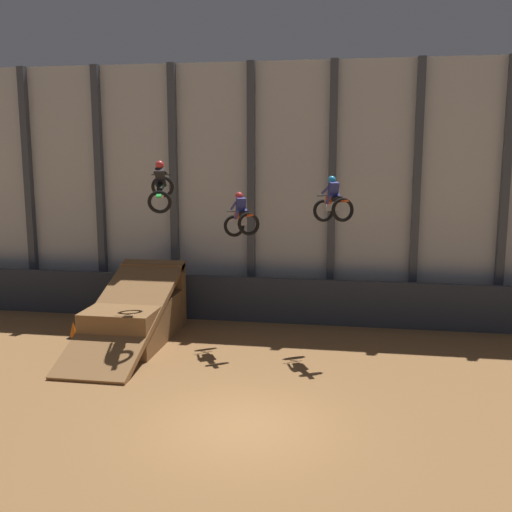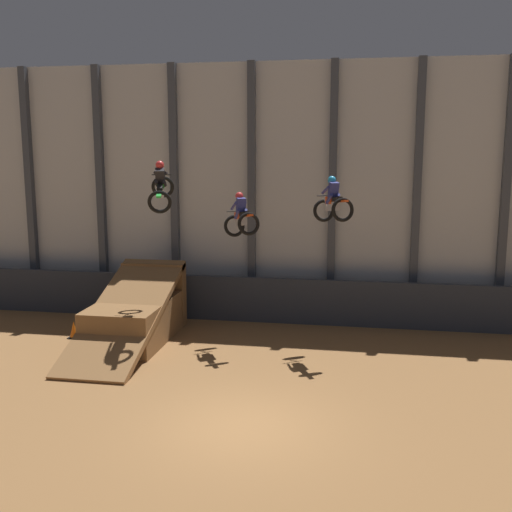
% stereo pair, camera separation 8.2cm
% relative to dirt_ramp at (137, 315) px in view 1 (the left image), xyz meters
% --- Properties ---
extents(ground_plane, '(60.00, 60.00, 0.00)m').
position_rel_dirt_ramp_xyz_m(ground_plane, '(4.79, -5.95, -0.82)').
color(ground_plane, olive).
extents(arena_back_wall, '(32.00, 0.40, 9.57)m').
position_rel_dirt_ramp_xyz_m(arena_back_wall, '(4.79, 3.91, 3.96)').
color(arena_back_wall, silver).
rests_on(arena_back_wall, ground_plane).
extents(lower_barrier, '(31.36, 0.20, 1.69)m').
position_rel_dirt_ramp_xyz_m(lower_barrier, '(4.79, 2.72, 0.02)').
color(lower_barrier, '#2D333D').
rests_on(lower_barrier, ground_plane).
extents(dirt_ramp, '(2.30, 6.10, 2.48)m').
position_rel_dirt_ramp_xyz_m(dirt_ramp, '(0.00, 0.00, 0.00)').
color(dirt_ramp, brown).
rests_on(dirt_ramp, ground_plane).
extents(rider_bike_left_air, '(1.11, 1.90, 1.63)m').
position_rel_dirt_ramp_xyz_m(rider_bike_left_air, '(1.21, -0.73, 4.35)').
color(rider_bike_left_air, black).
extents(rider_bike_center_air, '(1.45, 1.75, 1.55)m').
position_rel_dirt_ramp_xyz_m(rider_bike_center_air, '(3.54, 0.30, 3.33)').
color(rider_bike_center_air, black).
extents(rider_bike_right_air, '(1.37, 1.74, 1.52)m').
position_rel_dirt_ramp_xyz_m(rider_bike_right_air, '(6.49, 0.16, 3.87)').
color(rider_bike_right_air, black).
extents(traffic_cone_near_ramp, '(0.36, 0.36, 0.58)m').
position_rel_dirt_ramp_xyz_m(traffic_cone_near_ramp, '(-2.18, -0.31, -0.54)').
color(traffic_cone_near_ramp, black).
rests_on(traffic_cone_near_ramp, ground_plane).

